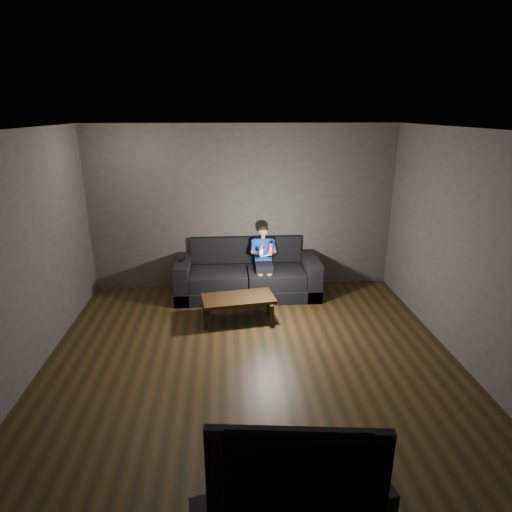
{
  "coord_description": "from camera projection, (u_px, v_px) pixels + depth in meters",
  "views": [
    {
      "loc": [
        -0.27,
        -4.39,
        2.88
      ],
      "look_at": [
        0.15,
        1.55,
        0.85
      ],
      "focal_mm": 30.0,
      "sensor_mm": 36.0,
      "label": 1
    }
  ],
  "objects": [
    {
      "name": "wii_remote_red",
      "position": [
        271.0,
        249.0,
        6.43
      ],
      "size": [
        0.06,
        0.07,
        0.18
      ],
      "color": "red",
      "rests_on": "child"
    },
    {
      "name": "child",
      "position": [
        264.0,
        253.0,
        6.85
      ],
      "size": [
        0.41,
        0.5,
        1.0
      ],
      "color": "black",
      "rests_on": "sofa"
    },
    {
      "name": "wii_remote_black",
      "position": [
        182.0,
        259.0,
        6.77
      ],
      "size": [
        0.08,
        0.16,
        0.03
      ],
      "color": "black",
      "rests_on": "sofa"
    },
    {
      "name": "wii_console",
      "position": [
        375.0,
        481.0,
        2.8
      ],
      "size": [
        0.08,
        0.16,
        0.2
      ],
      "primitive_type": "cube",
      "rotation": [
        0.0,
        0.0,
        -0.25
      ],
      "color": "silver",
      "rests_on": "media_console"
    },
    {
      "name": "nunchuk_white",
      "position": [
        261.0,
        252.0,
        6.44
      ],
      "size": [
        0.08,
        0.1,
        0.15
      ],
      "color": "silver",
      "rests_on": "child"
    },
    {
      "name": "back_wall",
      "position": [
        243.0,
        209.0,
        7.01
      ],
      "size": [
        5.0,
        0.04,
        2.7
      ],
      "primitive_type": "cube",
      "color": "#393531",
      "rests_on": "ground"
    },
    {
      "name": "coffee_table",
      "position": [
        238.0,
        300.0,
        6.08
      ],
      "size": [
        1.08,
        0.66,
        0.37
      ],
      "color": "black",
      "rests_on": "floor"
    },
    {
      "name": "front_wall",
      "position": [
        281.0,
        411.0,
        2.29
      ],
      "size": [
        5.0,
        0.04,
        2.7
      ],
      "primitive_type": "cube",
      "color": "#393531",
      "rests_on": "ground"
    },
    {
      "name": "tv",
      "position": [
        296.0,
        458.0,
        2.7
      ],
      "size": [
        1.13,
        0.26,
        0.64
      ],
      "primitive_type": "imported",
      "rotation": [
        0.0,
        0.0,
        -0.11
      ],
      "color": "black",
      "rests_on": "media_console"
    },
    {
      "name": "sofa",
      "position": [
        247.0,
        276.0,
        7.04
      ],
      "size": [
        2.3,
        0.99,
        0.89
      ],
      "color": "black",
      "rests_on": "floor"
    },
    {
      "name": "floor",
      "position": [
        253.0,
        366.0,
        5.09
      ],
      "size": [
        5.0,
        5.0,
        0.0
      ],
      "primitive_type": "plane",
      "color": "black",
      "rests_on": "ground"
    },
    {
      "name": "right_wall",
      "position": [
        473.0,
        254.0,
        4.82
      ],
      "size": [
        0.04,
        5.0,
        2.7
      ],
      "primitive_type": "cube",
      "color": "#393531",
      "rests_on": "ground"
    },
    {
      "name": "ceiling",
      "position": [
        252.0,
        130.0,
        4.22
      ],
      "size": [
        5.0,
        5.0,
        0.02
      ],
      "primitive_type": "cube",
      "color": "silver",
      "rests_on": "back_wall"
    },
    {
      "name": "left_wall",
      "position": [
        15.0,
        264.0,
        4.49
      ],
      "size": [
        0.04,
        5.0,
        2.7
      ],
      "primitive_type": "cube",
      "color": "#393531",
      "rests_on": "ground"
    }
  ]
}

